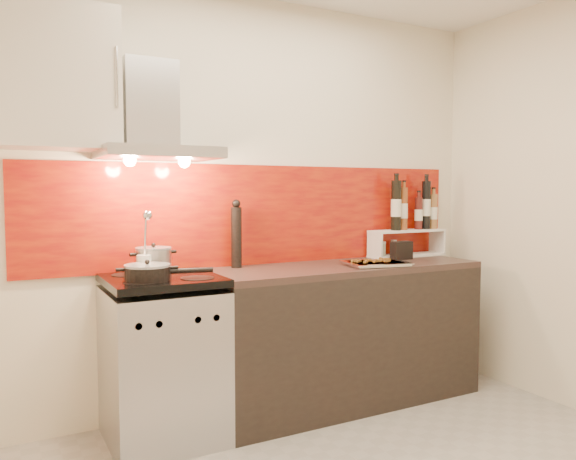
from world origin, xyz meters
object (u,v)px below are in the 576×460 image
stock_pot (154,260)px  pepper_mill (236,235)px  baking_tray (376,263)px  saute_pan (149,272)px  range_stove (164,361)px  counter (345,333)px

stock_pot → pepper_mill: pepper_mill is taller
stock_pot → baking_tray: (1.36, -0.25, -0.07)m
saute_pan → pepper_mill: pepper_mill is taller
stock_pot → saute_pan: bearing=-110.1°
range_stove → baking_tray: baking_tray is taller
counter → baking_tray: size_ratio=4.16×
counter → range_stove: bearing=-179.8°
stock_pot → saute_pan: (-0.09, -0.24, -0.03)m
pepper_mill → baking_tray: size_ratio=0.98×
pepper_mill → baking_tray: pepper_mill is taller
pepper_mill → range_stove: bearing=-158.4°
range_stove → counter: size_ratio=0.51×
saute_pan → baking_tray: bearing=-0.5°
saute_pan → pepper_mill: bearing=26.7°
range_stove → baking_tray: size_ratio=2.10×
saute_pan → pepper_mill: (0.62, 0.31, 0.15)m
range_stove → pepper_mill: (0.53, 0.21, 0.66)m
saute_pan → baking_tray: 1.45m
pepper_mill → stock_pot: bearing=-171.8°
range_stove → saute_pan: (-0.10, -0.11, 0.51)m
pepper_mill → baking_tray: bearing=-21.7°
counter → saute_pan: 1.40m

